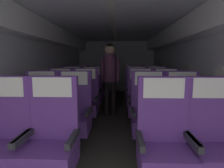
{
  "coord_description": "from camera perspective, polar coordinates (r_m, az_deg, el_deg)",
  "views": [
    {
      "loc": [
        0.12,
        -0.13,
        1.29
      ],
      "look_at": [
        -0.02,
        3.56,
        0.79
      ],
      "focal_mm": 28.72,
      "sensor_mm": 36.0,
      "label": 1
    }
  ],
  "objects": [
    {
      "name": "seat_b_left_aisle",
      "position": [
        2.79,
        -12.02,
        -9.51
      ],
      "size": [
        0.53,
        0.47,
        1.13
      ],
      "color": "#38383D",
      "rests_on": "ground"
    },
    {
      "name": "seat_e_right_window",
      "position": [
        5.33,
        6.9,
        -1.18
      ],
      "size": [
        0.53,
        0.47,
        1.13
      ],
      "color": "#38383D",
      "rests_on": "ground"
    },
    {
      "name": "seat_a_right_window",
      "position": [
        1.9,
        16.2,
        -18.07
      ],
      "size": [
        0.53,
        0.47,
        1.13
      ],
      "color": "#38383D",
      "rests_on": "ground"
    },
    {
      "name": "seat_b_right_aisle",
      "position": [
        2.85,
        21.5,
        -9.52
      ],
      "size": [
        0.53,
        0.47,
        1.13
      ],
      "color": "#38383D",
      "rests_on": "ground"
    },
    {
      "name": "ground",
      "position": [
        4.0,
        0.37,
        -11.29
      ],
      "size": [
        3.36,
        7.7,
        0.02
      ],
      "primitive_type": "cube",
      "color": "#3D3833"
    },
    {
      "name": "seat_e_left_window",
      "position": [
        5.46,
        -10.29,
        -1.04
      ],
      "size": [
        0.53,
        0.47,
        1.13
      ],
      "color": "#38383D",
      "rests_on": "ground"
    },
    {
      "name": "seat_c_left_window",
      "position": [
        3.75,
        -16.19,
        -5.22
      ],
      "size": [
        0.53,
        0.47,
        1.13
      ],
      "color": "#38383D",
      "rests_on": "ground"
    },
    {
      "name": "seat_b_right_window",
      "position": [
        2.75,
        11.49,
        -9.78
      ],
      "size": [
        0.53,
        0.47,
        1.13
      ],
      "color": "#38383D",
      "rests_on": "ground"
    },
    {
      "name": "seat_a_left_window",
      "position": [
        2.2,
        -31.39,
        -15.29
      ],
      "size": [
        0.53,
        0.47,
        1.13
      ],
      "color": "#38383D",
      "rests_on": "ground"
    },
    {
      "name": "seat_d_right_aisle",
      "position": [
        4.53,
        14.1,
        -2.94
      ],
      "size": [
        0.53,
        0.47,
        1.13
      ],
      "color": "#38383D",
      "rests_on": "ground"
    },
    {
      "name": "seat_e_right_aisle",
      "position": [
        5.41,
        12.11,
        -1.17
      ],
      "size": [
        0.53,
        0.47,
        1.13
      ],
      "color": "#38383D",
      "rests_on": "ground"
    },
    {
      "name": "seat_b_left_window",
      "position": [
        2.96,
        -21.66,
        -8.9
      ],
      "size": [
        0.53,
        0.47,
        1.13
      ],
      "color": "#38383D",
      "rests_on": "ground"
    },
    {
      "name": "seat_e_left_aisle",
      "position": [
        5.37,
        -4.97,
        -1.1
      ],
      "size": [
        0.53,
        0.47,
        1.13
      ],
      "color": "#38383D",
      "rests_on": "ground"
    },
    {
      "name": "seat_d_left_aisle",
      "position": [
        4.51,
        -6.53,
        -2.81
      ],
      "size": [
        0.53,
        0.47,
        1.13
      ],
      "color": "#38383D",
      "rests_on": "ground"
    },
    {
      "name": "seat_c_left_aisle",
      "position": [
        3.62,
        -8.51,
        -5.46
      ],
      "size": [
        0.53,
        0.47,
        1.13
      ],
      "color": "#38383D",
      "rests_on": "ground"
    },
    {
      "name": "seat_d_left_window",
      "position": [
        4.59,
        -12.71,
        -2.76
      ],
      "size": [
        0.53,
        0.47,
        1.13
      ],
      "color": "#38383D",
      "rests_on": "ground"
    },
    {
      "name": "flight_attendant",
      "position": [
        4.11,
        -0.68,
        4.12
      ],
      "size": [
        0.43,
        0.28,
        1.67
      ],
      "rotation": [
        0.0,
        0.0,
        0.34
      ],
      "color": "black",
      "rests_on": "ground"
    },
    {
      "name": "seat_a_right_aisle",
      "position": [
        2.09,
        29.75,
        -16.39
      ],
      "size": [
        0.53,
        0.47,
        1.13
      ],
      "color": "#38383D",
      "rests_on": "ground"
    },
    {
      "name": "seat_a_left_aisle",
      "position": [
        1.98,
        -18.77,
        -17.07
      ],
      "size": [
        0.53,
        0.47,
        1.13
      ],
      "color": "#38383D",
      "rests_on": "ground"
    },
    {
      "name": "fuselage_shell",
      "position": [
        4.04,
        0.52,
        10.8
      ],
      "size": [
        3.24,
        7.35,
        2.1
      ],
      "color": "silver",
      "rests_on": "ground"
    },
    {
      "name": "seat_d_right_window",
      "position": [
        4.45,
        7.76,
        -2.95
      ],
      "size": [
        0.53,
        0.47,
        1.13
      ],
      "color": "#38383D",
      "rests_on": "ground"
    },
    {
      "name": "seat_c_right_aisle",
      "position": [
        3.67,
        16.87,
        -5.51
      ],
      "size": [
        0.53,
        0.47,
        1.13
      ],
      "color": "#38383D",
      "rests_on": "ground"
    },
    {
      "name": "seat_c_right_window",
      "position": [
        3.6,
        9.05,
        -5.54
      ],
      "size": [
        0.53,
        0.47,
        1.13
      ],
      "color": "#38383D",
      "rests_on": "ground"
    }
  ]
}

